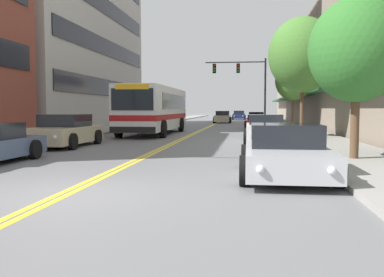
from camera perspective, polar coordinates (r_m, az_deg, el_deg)
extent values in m
plane|color=slate|center=(44.93, 2.94, 1.90)|extent=(240.00, 240.00, 0.00)
cube|color=gray|center=(46.02, -5.83, 2.02)|extent=(3.07, 106.00, 0.13)
cube|color=gray|center=(44.93, 11.93, 1.91)|extent=(3.07, 106.00, 0.13)
cube|color=yellow|center=(44.94, 2.81, 1.91)|extent=(0.14, 106.00, 0.01)
cube|color=yellow|center=(44.92, 3.07, 1.91)|extent=(0.14, 106.00, 0.01)
cube|color=black|center=(39.04, -11.01, 6.65)|extent=(0.08, 22.04, 1.40)
cube|color=black|center=(39.36, -11.08, 11.74)|extent=(0.08, 22.04, 1.40)
cube|color=black|center=(39.98, -11.15, 16.72)|extent=(0.08, 22.04, 1.40)
cube|color=gray|center=(45.86, 19.32, 8.12)|extent=(8.00, 68.00, 10.23)
cube|color=#1E4C28|center=(45.04, 13.55, 5.49)|extent=(1.10, 61.20, 0.24)
cube|color=black|center=(45.32, 14.28, 9.83)|extent=(0.08, 61.20, 1.40)
cube|color=silver|center=(27.99, -5.04, 4.03)|extent=(2.53, 10.76, 2.63)
cube|color=#B21919|center=(28.00, -5.03, 2.95)|extent=(2.55, 10.78, 0.32)
cube|color=black|center=(28.52, -4.81, 4.88)|extent=(2.56, 8.39, 0.95)
cube|color=black|center=(22.75, -7.99, 5.21)|extent=(2.28, 0.04, 1.16)
cube|color=yellow|center=(22.77, -8.01, 6.86)|extent=(1.82, 0.06, 0.28)
cube|color=black|center=(22.76, -7.96, 1.15)|extent=(2.48, 0.08, 0.32)
cylinder|color=black|center=(24.81, -9.77, 1.30)|extent=(0.30, 1.00, 1.00)
cylinder|color=black|center=(24.17, -3.89, 1.28)|extent=(0.30, 1.00, 1.00)
cylinder|color=black|center=(31.19, -6.18, 1.88)|extent=(0.30, 1.00, 1.00)
cylinder|color=black|center=(30.68, -1.47, 1.86)|extent=(0.30, 1.00, 1.00)
cylinder|color=black|center=(14.87, -20.23, -1.38)|extent=(0.22, 0.63, 0.63)
cube|color=red|center=(16.42, -23.67, -0.41)|extent=(0.18, 0.04, 0.10)
cube|color=red|center=(15.79, -19.61, -0.47)|extent=(0.18, 0.04, 0.10)
cube|color=#38383D|center=(39.99, -3.93, 2.36)|extent=(1.84, 4.57, 0.67)
cube|color=black|center=(40.16, -3.88, 3.14)|extent=(1.59, 2.01, 0.42)
cylinder|color=black|center=(38.82, -5.71, 2.01)|extent=(0.22, 0.61, 0.61)
cylinder|color=black|center=(38.43, -2.96, 2.00)|extent=(0.22, 0.61, 0.61)
cylinder|color=black|center=(41.58, -4.82, 2.15)|extent=(0.22, 0.61, 0.61)
cylinder|color=black|center=(41.22, -2.26, 2.14)|extent=(0.22, 0.61, 0.61)
sphere|color=silver|center=(37.88, -5.57, 2.31)|extent=(0.16, 0.16, 0.16)
sphere|color=silver|center=(37.61, -3.66, 2.31)|extent=(0.16, 0.16, 0.16)
cube|color=red|center=(42.37, -4.20, 2.49)|extent=(0.18, 0.04, 0.10)
cube|color=red|center=(42.12, -2.43, 2.49)|extent=(0.18, 0.04, 0.10)
cube|color=#BCAD89|center=(19.41, -16.70, 0.53)|extent=(1.95, 4.64, 0.69)
cube|color=black|center=(19.55, -16.52, 2.34)|extent=(1.67, 2.04, 0.53)
cylinder|color=black|center=(18.58, -21.31, -0.32)|extent=(0.22, 0.67, 0.67)
cylinder|color=black|center=(17.71, -15.65, -0.39)|extent=(0.22, 0.67, 0.67)
cylinder|color=black|center=(21.14, -17.57, 0.26)|extent=(0.22, 0.67, 0.67)
cylinder|color=black|center=(20.38, -12.48, 0.22)|extent=(0.22, 0.67, 0.67)
sphere|color=silver|center=(17.63, -21.84, 0.18)|extent=(0.16, 0.16, 0.16)
sphere|color=silver|center=(17.00, -17.82, 0.15)|extent=(0.16, 0.16, 0.16)
cube|color=red|center=(21.82, -15.89, 1.00)|extent=(0.18, 0.04, 0.10)
cube|color=red|center=(21.30, -12.42, 0.99)|extent=(0.18, 0.04, 0.10)
cube|color=#B7B7BC|center=(10.59, 12.34, -2.54)|extent=(1.90, 4.50, 0.55)
cube|color=black|center=(10.72, 12.30, 0.47)|extent=(1.63, 1.98, 0.54)
cylinder|color=black|center=(9.18, 7.03, -4.28)|extent=(0.22, 0.66, 0.66)
cylinder|color=black|center=(9.37, 19.00, -4.30)|extent=(0.22, 0.66, 0.66)
cylinder|color=black|center=(11.95, 7.12, -2.36)|extent=(0.22, 0.66, 0.66)
cylinder|color=black|center=(12.10, 16.35, -2.41)|extent=(0.22, 0.66, 0.66)
sphere|color=silver|center=(8.30, 9.11, -4.10)|extent=(0.16, 0.16, 0.16)
sphere|color=silver|center=(8.44, 18.17, -4.11)|extent=(0.16, 0.16, 0.16)
cube|color=red|center=(12.80, 8.43, -1.25)|extent=(0.18, 0.04, 0.10)
cube|color=red|center=(12.90, 14.51, -1.29)|extent=(0.18, 0.04, 0.10)
cube|color=maroon|center=(34.55, 8.71, 2.00)|extent=(1.78, 4.43, 0.58)
cube|color=black|center=(34.71, 8.71, 2.82)|extent=(1.53, 1.95, 0.41)
cylinder|color=black|center=(33.17, 7.18, 1.69)|extent=(0.22, 0.64, 0.64)
cylinder|color=black|center=(33.22, 10.33, 1.66)|extent=(0.22, 0.64, 0.64)
cylinder|color=black|center=(35.92, 7.20, 1.86)|extent=(0.22, 0.64, 0.64)
cylinder|color=black|center=(35.96, 10.11, 1.83)|extent=(0.22, 0.64, 0.64)
sphere|color=silver|center=(32.31, 7.69, 1.93)|extent=(0.16, 0.16, 0.16)
sphere|color=silver|center=(32.34, 9.90, 1.90)|extent=(0.16, 0.16, 0.16)
cube|color=red|center=(36.76, 7.63, 2.17)|extent=(0.18, 0.04, 0.10)
cube|color=red|center=(36.79, 9.63, 2.15)|extent=(0.18, 0.04, 0.10)
cube|color=#232328|center=(46.59, 8.53, 2.50)|extent=(1.80, 4.64, 0.58)
cube|color=black|center=(46.77, 8.54, 3.19)|extent=(1.54, 2.04, 0.54)
cylinder|color=black|center=(45.15, 7.40, 2.27)|extent=(0.22, 0.60, 0.60)
cylinder|color=black|center=(45.19, 9.73, 2.24)|extent=(0.22, 0.60, 0.60)
cylinder|color=black|center=(48.03, 7.40, 2.37)|extent=(0.22, 0.60, 0.60)
cylinder|color=black|center=(48.06, 9.60, 2.35)|extent=(0.22, 0.60, 0.60)
sphere|color=silver|center=(44.25, 7.78, 2.47)|extent=(0.16, 0.16, 0.16)
sphere|color=silver|center=(44.27, 9.41, 2.45)|extent=(0.16, 0.16, 0.16)
cube|color=red|center=(48.92, 7.72, 2.61)|extent=(0.18, 0.04, 0.10)
cube|color=red|center=(48.94, 9.24, 2.60)|extent=(0.18, 0.04, 0.10)
cube|color=white|center=(21.17, 9.77, 0.93)|extent=(1.84, 4.42, 0.71)
cube|color=black|center=(21.32, 9.76, 2.54)|extent=(1.58, 1.94, 0.47)
cylinder|color=black|center=(19.80, 7.19, 0.15)|extent=(0.22, 0.65, 0.65)
cylinder|color=black|center=(19.88, 12.63, 0.10)|extent=(0.22, 0.65, 0.65)
cylinder|color=black|center=(22.53, 7.22, 0.61)|extent=(0.22, 0.65, 0.65)
cylinder|color=black|center=(22.61, 12.00, 0.57)|extent=(0.22, 0.65, 0.65)
sphere|color=silver|center=(18.93, 8.09, 0.70)|extent=(0.16, 0.16, 0.16)
sphere|color=silver|center=(18.99, 11.98, 0.66)|extent=(0.16, 0.16, 0.16)
cube|color=red|center=(23.37, 7.92, 1.33)|extent=(0.18, 0.04, 0.10)
cube|color=red|center=(23.42, 11.17, 1.29)|extent=(0.18, 0.04, 0.10)
cube|color=#19234C|center=(64.30, 6.28, 3.00)|extent=(1.76, 4.43, 0.72)
cube|color=black|center=(64.47, 6.29, 3.51)|extent=(1.51, 1.95, 0.44)
cylinder|color=black|center=(62.96, 5.43, 2.79)|extent=(0.22, 0.66, 0.66)
cylinder|color=black|center=(62.92, 7.08, 2.78)|extent=(0.22, 0.66, 0.66)
cylinder|color=black|center=(65.70, 5.52, 2.84)|extent=(0.22, 0.66, 0.66)
cylinder|color=black|center=(65.66, 7.09, 2.83)|extent=(0.22, 0.66, 0.66)
sphere|color=silver|center=(62.08, 5.67, 3.00)|extent=(0.16, 0.16, 0.16)
sphere|color=silver|center=(62.06, 6.81, 2.99)|extent=(0.16, 0.16, 0.16)
cube|color=red|center=(66.54, 5.77, 3.07)|extent=(0.18, 0.04, 0.10)
cube|color=red|center=(66.51, 6.87, 3.06)|extent=(0.18, 0.04, 0.10)
cube|color=beige|center=(49.51, 4.08, 2.70)|extent=(1.72, 4.13, 0.68)
cube|color=black|center=(49.67, 4.09, 3.40)|extent=(1.48, 1.82, 0.51)
cylinder|color=black|center=(48.30, 2.95, 2.45)|extent=(0.22, 0.67, 0.67)
cylinder|color=black|center=(48.19, 5.04, 2.43)|extent=(0.22, 0.67, 0.67)
cylinder|color=black|center=(50.85, 3.17, 2.53)|extent=(0.22, 0.67, 0.67)
cylinder|color=black|center=(50.75, 5.16, 2.51)|extent=(0.22, 0.67, 0.67)
sphere|color=silver|center=(47.47, 3.21, 2.69)|extent=(0.16, 0.16, 0.16)
sphere|color=silver|center=(47.40, 4.66, 2.68)|extent=(0.16, 0.16, 0.16)
cube|color=red|center=(51.62, 3.53, 2.80)|extent=(0.18, 0.04, 0.10)
cube|color=red|center=(51.55, 4.90, 2.79)|extent=(0.18, 0.04, 0.10)
cylinder|color=#47474C|center=(42.98, 9.73, 6.15)|extent=(0.18, 0.18, 6.58)
cylinder|color=#47474C|center=(43.18, 5.79, 10.09)|extent=(5.92, 0.11, 0.11)
cube|color=black|center=(43.11, 6.18, 9.29)|extent=(0.34, 0.26, 0.92)
sphere|color=red|center=(42.98, 6.18, 9.68)|extent=(0.18, 0.18, 0.18)
sphere|color=yellow|center=(42.95, 6.18, 9.31)|extent=(0.18, 0.18, 0.18)
sphere|color=green|center=(42.93, 6.17, 8.95)|extent=(0.18, 0.18, 0.18)
cylinder|color=black|center=(43.16, 6.19, 9.99)|extent=(0.02, 0.02, 0.14)
cube|color=black|center=(43.23, 3.00, 9.30)|extent=(0.34, 0.26, 0.92)
sphere|color=red|center=(43.09, 2.99, 9.68)|extent=(0.18, 0.18, 0.18)
sphere|color=yellow|center=(43.07, 2.98, 9.32)|extent=(0.18, 0.18, 0.18)
sphere|color=green|center=(43.04, 2.98, 8.95)|extent=(0.18, 0.18, 0.18)
cylinder|color=black|center=(43.28, 3.00, 10.00)|extent=(0.02, 0.02, 0.14)
cylinder|color=brown|center=(13.94, 20.88, 1.75)|extent=(0.26, 0.26, 2.06)
ellipsoid|color=#2D6B28|center=(14.05, 21.11, 10.97)|extent=(2.87, 2.87, 3.16)
cylinder|color=brown|center=(24.21, 14.42, 3.67)|extent=(0.20, 0.20, 2.86)
ellipsoid|color=#42752D|center=(24.38, 14.55, 10.75)|extent=(3.71, 3.71, 4.09)
cylinder|color=brown|center=(32.71, 13.31, 3.39)|extent=(0.22, 0.22, 2.45)
ellipsoid|color=#42752D|center=(32.77, 13.38, 7.53)|extent=(2.69, 2.69, 2.96)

